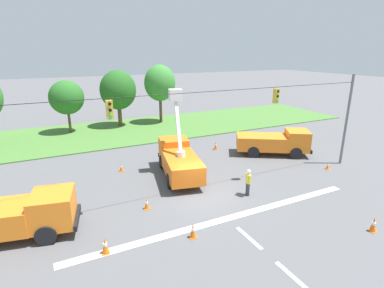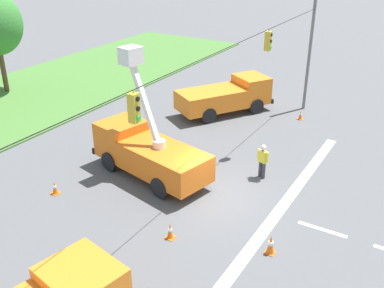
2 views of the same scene
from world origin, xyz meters
name	(u,v)px [view 2 (image 2 of 2)]	position (x,y,z in m)	size (l,w,h in m)	color
ground_plane	(212,195)	(0.00, 0.00, 0.00)	(200.00, 200.00, 0.00)	#565659
lane_markings	(310,225)	(0.00, -4.58, 0.00)	(17.60, 15.25, 0.01)	silver
signal_gantry	(215,108)	(0.03, 0.00, 4.25)	(26.20, 0.33, 7.20)	slate
utility_truck_bucket_lift	(147,150)	(0.07, 3.67, 1.34)	(3.60, 6.84, 6.26)	orange
utility_truck_support_near	(227,96)	(9.62, 4.19, 1.16)	(6.59, 5.32, 2.24)	orange
road_worker	(263,159)	(2.70, -1.29, 1.00)	(0.35, 0.63, 1.77)	#383842
traffic_cone_foreground_left	(149,116)	(5.61, 7.65, 0.40)	(0.36, 0.36, 0.79)	orange
traffic_cone_mid_right	(170,231)	(-3.65, -0.10, 0.32)	(0.36, 0.36, 0.66)	orange
traffic_cone_near_bucket	(301,115)	(10.98, -0.46, 0.28)	(0.36, 0.36, 0.59)	orange
traffic_cone_lane_edge_a	(55,188)	(-3.61, 6.28, 0.30)	(0.36, 0.36, 0.63)	orange
traffic_cone_far_left	(271,244)	(-2.48, -3.83, 0.40)	(0.36, 0.36, 0.80)	orange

